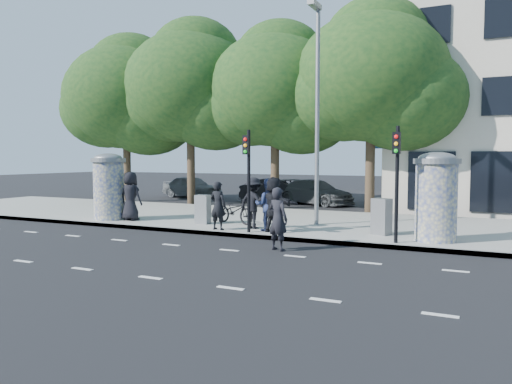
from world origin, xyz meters
The scene contains 26 objects.
ground centered at (0.00, 0.00, 0.00)m, with size 120.00×120.00×0.00m, color black.
sidewalk centered at (0.00, 7.50, 0.07)m, with size 40.00×8.00×0.15m, color gray.
curb centered at (0.00, 3.55, 0.07)m, with size 40.00×0.10×0.16m, color slate.
lane_dash_near centered at (0.00, -2.20, 0.00)m, with size 32.00×0.12×0.01m, color silver.
lane_dash_far centered at (0.00, 1.40, 0.00)m, with size 32.00×0.12×0.01m, color silver.
ad_column_left centered at (-7.20, 4.50, 1.54)m, with size 1.36×1.36×2.65m.
ad_column_right centered at (5.20, 4.70, 1.54)m, with size 1.36×1.36×2.65m.
traffic_pole_near centered at (-0.60, 3.79, 2.23)m, with size 0.22×0.31×3.40m.
traffic_pole_far centered at (4.20, 3.79, 2.23)m, with size 0.22×0.31×3.40m.
street_lamp centered at (0.80, 6.63, 4.79)m, with size 0.25×0.93×8.00m.
tree_far_left centered at (-13.00, 12.50, 6.19)m, with size 7.20×7.20×9.26m.
tree_mid_left centered at (-8.50, 12.50, 6.50)m, with size 7.20×7.20×9.57m.
tree_near_left centered at (-3.50, 12.70, 6.06)m, with size 6.80×6.80×8.97m.
tree_center centered at (1.50, 12.30, 6.31)m, with size 7.00×7.00×9.30m.
ped_a centered at (-6.21, 4.62, 1.12)m, with size 0.95×0.62×1.94m, color black.
ped_b centered at (-1.81, 3.90, 0.99)m, with size 0.61×0.40×1.67m, color black.
ped_c centered at (-0.16, 4.40, 1.04)m, with size 0.86×0.67×1.77m, color navy.
ped_d centered at (-0.85, 4.71, 1.05)m, with size 1.16×0.67×1.79m, color black.
ped_f centered at (0.17, 4.18, 1.08)m, with size 1.72×0.62×1.85m, color black.
man_road centered at (1.24, 2.00, 0.90)m, with size 0.66×0.43×1.80m, color black.
bicycle centered at (-2.05, 5.56, 0.65)m, with size 1.89×0.66×0.99m, color black.
cabinet_left centered at (-3.12, 5.02, 0.69)m, with size 0.52×0.38×1.08m, color gray.
cabinet_right centered at (3.49, 5.24, 0.74)m, with size 0.56×0.41×1.17m, color slate.
car_left centered at (-11.16, 16.68, 0.71)m, with size 4.19×1.68×1.43m, color slate.
car_mid centered at (-4.90, 16.04, 0.69)m, with size 4.17×1.45×1.37m, color black.
car_right centered at (-2.32, 15.66, 0.69)m, with size 4.76×1.93×1.38m, color #474B4D.
Camera 1 is at (6.76, -10.92, 2.65)m, focal length 35.00 mm.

